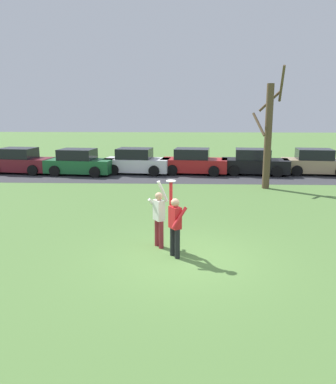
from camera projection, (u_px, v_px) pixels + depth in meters
ground_plane at (186, 258)px, 10.65m from camera, size 120.00×120.00×0.00m
person_catcher at (175, 222)px, 10.58m from camera, size 0.53×0.59×2.08m
person_defender at (159, 215)px, 11.35m from camera, size 0.62×0.66×2.04m
frisbee_disc at (171, 181)px, 10.54m from camera, size 0.26×0.26×0.02m
parked_car_maroon at (20, 162)px, 24.88m from camera, size 4.28×2.40×1.59m
parked_car_green at (79, 163)px, 24.24m from camera, size 4.28×2.40×1.59m
parked_car_white at (136, 162)px, 24.66m from camera, size 4.28×2.40×1.59m
parked_car_red at (194, 162)px, 24.54m from camera, size 4.28×2.40×1.59m
parked_car_black at (254, 163)px, 24.32m from camera, size 4.28×2.40×1.59m
parked_car_tan at (316, 163)px, 24.31m from camera, size 4.28×2.40×1.59m
parking_strip at (166, 174)px, 24.45m from camera, size 28.11×6.40×0.01m
bare_tree_tall at (268, 134)px, 19.58m from camera, size 1.44×1.43×6.05m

